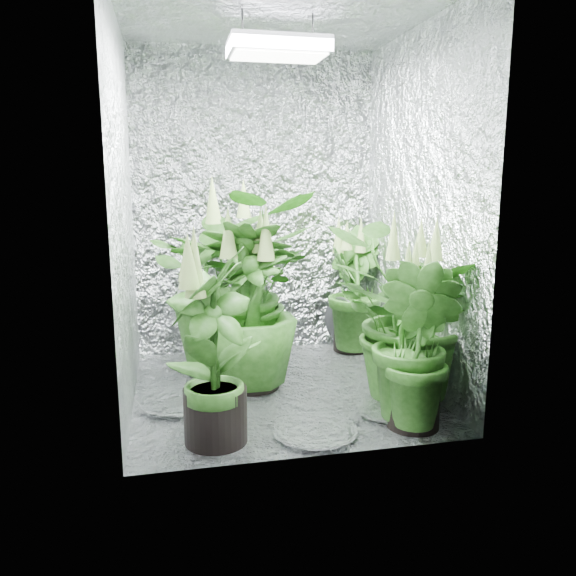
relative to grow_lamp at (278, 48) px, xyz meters
The scene contains 13 objects.
ground 1.83m from the grow_lamp, ahead, with size 1.60×1.60×0.00m, color silver.
walls 0.83m from the grow_lamp, ahead, with size 1.62×1.62×2.00m.
ceiling 0.17m from the grow_lamp, ahead, with size 1.60×1.60×0.01m, color silver.
grow_lamp is the anchor object (origin of this frame).
plant_a 1.32m from the grow_lamp, 124.48° to the left, with size 1.11×1.11×1.18m.
plant_b 1.57m from the grow_lamp, 96.97° to the left, with size 0.57×0.57×0.86m.
plant_c 1.67m from the grow_lamp, 44.13° to the left, with size 0.48×0.48×0.92m.
plant_d 1.37m from the grow_lamp, 153.30° to the left, with size 0.64×0.64×1.04m.
plant_e 1.53m from the grow_lamp, 26.52° to the right, with size 1.05×1.05×1.00m.
plant_f 1.56m from the grow_lamp, 125.62° to the right, with size 0.62×0.62×0.97m.
plant_g 1.64m from the grow_lamp, 48.71° to the right, with size 0.59×0.59×0.89m.
circulation_fan 1.86m from the grow_lamp, 45.96° to the left, with size 0.21×0.31×0.39m.
plant_label 1.76m from the grow_lamp, 47.21° to the right, with size 0.04×0.01×0.07m, color white.
Camera 1 is at (-0.59, -2.96, 1.18)m, focal length 35.00 mm.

